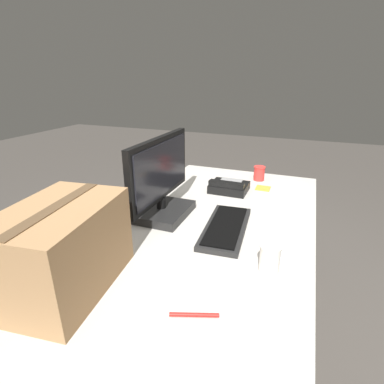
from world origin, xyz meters
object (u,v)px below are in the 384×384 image
(keyboard, at_px, (226,227))
(desk_phone, at_px, (229,187))
(paper_cup_left, at_px, (270,258))
(cardboard_box, at_px, (62,248))
(paper_cup_right, at_px, (259,173))
(spoon, at_px, (289,261))
(monitor, at_px, (161,185))
(sticky_note_pad, at_px, (263,188))
(pen_marker, at_px, (194,315))

(keyboard, relative_size, desk_phone, 2.01)
(paper_cup_left, distance_m, cardboard_box, 0.68)
(paper_cup_right, distance_m, cardboard_box, 1.33)
(paper_cup_left, xyz_separation_m, paper_cup_right, (0.96, 0.19, -0.01))
(spoon, distance_m, cardboard_box, 0.78)
(paper_cup_left, relative_size, spoon, 0.74)
(monitor, xyz_separation_m, paper_cup_left, (-0.26, -0.55, -0.11))
(keyboard, height_order, paper_cup_left, paper_cup_left)
(cardboard_box, bearing_deg, spoon, -59.10)
(monitor, bearing_deg, sticky_note_pad, -36.62)
(spoon, bearing_deg, cardboard_box, 54.67)
(paper_cup_right, xyz_separation_m, spoon, (-0.88, -0.26, -0.04))
(paper_cup_left, height_order, pen_marker, paper_cup_left)
(paper_cup_right, distance_m, spoon, 0.91)
(paper_cup_left, bearing_deg, monitor, 64.26)
(sticky_note_pad, bearing_deg, desk_phone, 122.99)
(spoon, bearing_deg, keyboard, -4.29)
(monitor, relative_size, keyboard, 1.25)
(cardboard_box, distance_m, pen_marker, 0.45)
(keyboard, xyz_separation_m, paper_cup_left, (-0.23, -0.22, 0.04))
(paper_cup_left, xyz_separation_m, sticky_note_pad, (0.81, 0.14, -0.05))
(desk_phone, xyz_separation_m, cardboard_box, (-1.00, 0.27, 0.11))
(keyboard, bearing_deg, monitor, 79.65)
(paper_cup_left, relative_size, paper_cup_right, 1.12)
(paper_cup_left, distance_m, paper_cup_right, 0.97)
(pen_marker, relative_size, sticky_note_pad, 1.64)
(paper_cup_left, relative_size, pen_marker, 0.75)
(desk_phone, bearing_deg, spoon, -146.99)
(keyboard, bearing_deg, paper_cup_right, -6.31)
(monitor, xyz_separation_m, cardboard_box, (-0.58, 0.05, -0.02))
(monitor, bearing_deg, pen_marker, -145.69)
(paper_cup_left, distance_m, sticky_note_pad, 0.82)
(keyboard, bearing_deg, paper_cup_left, -141.16)
(pen_marker, bearing_deg, desk_phone, 79.51)
(paper_cup_left, distance_m, pen_marker, 0.34)
(monitor, xyz_separation_m, desk_phone, (0.43, -0.22, -0.13))
(paper_cup_left, bearing_deg, desk_phone, 25.13)
(desk_phone, bearing_deg, monitor, 152.91)
(desk_phone, bearing_deg, paper_cup_left, -154.33)
(paper_cup_left, bearing_deg, spoon, -38.92)
(paper_cup_left, height_order, sticky_note_pad, paper_cup_left)
(paper_cup_left, height_order, paper_cup_right, paper_cup_left)
(paper_cup_left, bearing_deg, sticky_note_pad, 10.02)
(pen_marker, height_order, sticky_note_pad, pen_marker)
(desk_phone, distance_m, paper_cup_right, 0.30)
(keyboard, xyz_separation_m, paper_cup_right, (0.73, -0.02, 0.03))
(paper_cup_right, relative_size, pen_marker, 0.67)
(spoon, height_order, sticky_note_pad, sticky_note_pad)
(spoon, bearing_deg, desk_phone, -33.77)
(keyboard, distance_m, cardboard_box, 0.67)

